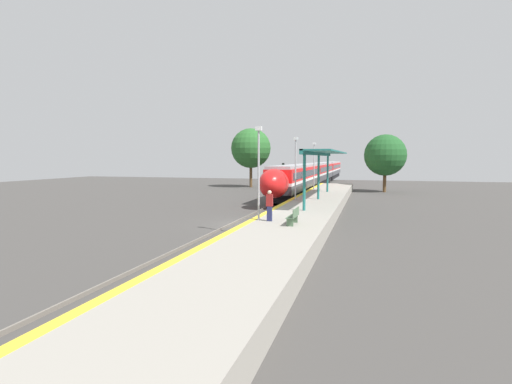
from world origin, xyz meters
name	(u,v)px	position (x,y,z in m)	size (l,w,h in m)	color
ground_plane	(244,224)	(0.00, 0.00, 0.00)	(120.00, 120.00, 0.00)	#423F3D
rail_left	(234,223)	(-0.72, 0.00, 0.07)	(0.08, 90.00, 0.15)	slate
rail_right	(254,224)	(0.72, 0.00, 0.07)	(0.08, 90.00, 0.15)	slate
train	(318,173)	(0.00, 41.03, 2.18)	(2.76, 68.03, 3.79)	black
platform_right	(298,220)	(3.80, 0.00, 0.48)	(4.48, 64.00, 0.97)	gray
platform_bench	(294,216)	(4.37, -4.80, 1.44)	(0.44, 1.73, 0.89)	#4C6B4C
person_waiting	(270,205)	(2.82, -4.03, 1.89)	(0.36, 0.23, 1.76)	navy
railway_signal	(283,175)	(-2.36, 24.13, 2.44)	(0.28, 0.28, 3.95)	#59595E
lamppost_near	(259,167)	(2.12, -3.84, 4.05)	(0.36, 0.20, 5.39)	#9E9EA3
lamppost_mid	(296,164)	(2.12, 8.09, 4.05)	(0.36, 0.20, 5.39)	#9E9EA3
lamppost_far	(314,163)	(2.12, 20.03, 4.05)	(0.36, 0.20, 5.39)	#9E9EA3
station_canopy	(325,154)	(4.56, 9.08, 4.88)	(2.02, 18.87, 4.19)	#1E6B66
background_tree_left	(251,148)	(-9.68, 34.25, 6.12)	(6.21, 6.21, 9.23)	brown
background_tree_right	(385,155)	(10.27, 30.31, 4.97)	(5.54, 5.54, 7.75)	brown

